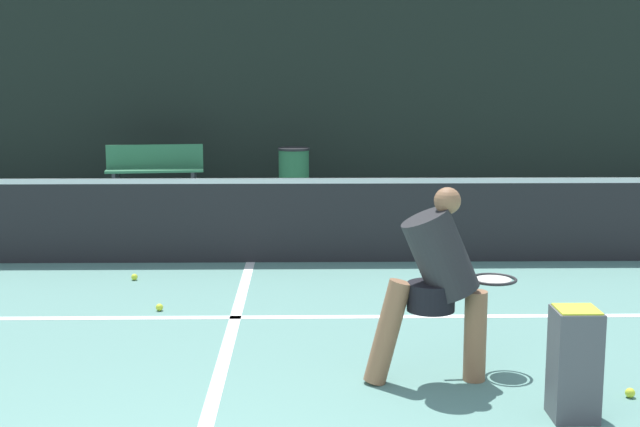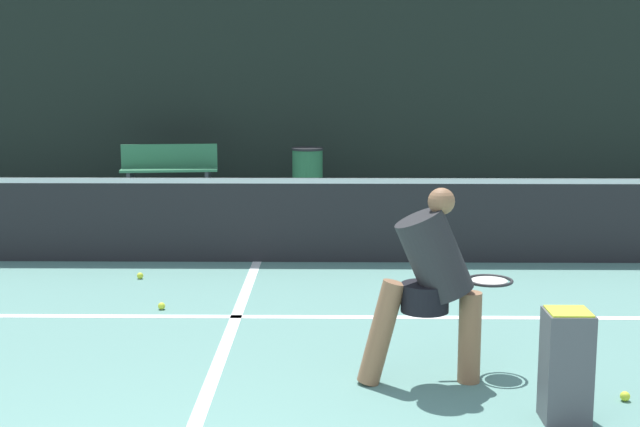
# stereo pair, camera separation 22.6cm
# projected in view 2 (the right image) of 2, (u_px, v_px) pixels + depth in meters

# --- Properties ---
(court_service_line) EXTENTS (8.25, 0.10, 0.01)m
(court_service_line) POSITION_uv_depth(u_px,v_px,m) (236.00, 317.00, 7.82)
(court_service_line) COLOR white
(court_service_line) RESTS_ON ground
(court_center_mark) EXTENTS (0.10, 5.51, 0.01)m
(court_center_mark) POSITION_uv_depth(u_px,v_px,m) (229.00, 335.00, 7.29)
(court_center_mark) COLOR white
(court_center_mark) RESTS_ON ground
(net) EXTENTS (11.09, 0.09, 1.07)m
(net) POSITION_uv_depth(u_px,v_px,m) (257.00, 217.00, 9.93)
(net) COLOR slate
(net) RESTS_ON ground
(fence_back) EXTENTS (24.00, 0.06, 3.80)m
(fence_back) POSITION_uv_depth(u_px,v_px,m) (285.00, 81.00, 15.85)
(fence_back) COLOR black
(fence_back) RESTS_ON ground
(player_practicing) EXTENTS (1.14, 0.65, 1.38)m
(player_practicing) POSITION_uv_depth(u_px,v_px,m) (431.00, 280.00, 6.10)
(player_practicing) COLOR #8C6042
(player_practicing) RESTS_ON ground
(tennis_ball_scattered_0) EXTENTS (0.07, 0.07, 0.07)m
(tennis_ball_scattered_0) POSITION_uv_depth(u_px,v_px,m) (625.00, 396.00, 5.87)
(tennis_ball_scattered_0) COLOR #D1E033
(tennis_ball_scattered_0) RESTS_ON ground
(tennis_ball_scattered_4) EXTENTS (0.07, 0.07, 0.07)m
(tennis_ball_scattered_4) POSITION_uv_depth(u_px,v_px,m) (140.00, 276.00, 9.21)
(tennis_ball_scattered_4) COLOR #D1E033
(tennis_ball_scattered_4) RESTS_ON ground
(tennis_ball_scattered_7) EXTENTS (0.07, 0.07, 0.07)m
(tennis_ball_scattered_7) POSITION_uv_depth(u_px,v_px,m) (162.00, 306.00, 8.06)
(tennis_ball_scattered_7) COLOR #D1E033
(tennis_ball_scattered_7) RESTS_ON ground
(ball_hopper) EXTENTS (0.28, 0.28, 0.71)m
(ball_hopper) POSITION_uv_depth(u_px,v_px,m) (566.00, 363.00, 5.49)
(ball_hopper) COLOR #4C4C51
(ball_hopper) RESTS_ON ground
(courtside_bench) EXTENTS (1.64, 0.56, 0.86)m
(courtside_bench) POSITION_uv_depth(u_px,v_px,m) (169.00, 168.00, 15.00)
(courtside_bench) COLOR #33724C
(courtside_bench) RESTS_ON ground
(trash_bin) EXTENTS (0.54, 0.54, 0.80)m
(trash_bin) POSITION_uv_depth(u_px,v_px,m) (307.00, 171.00, 15.07)
(trash_bin) COLOR #28603D
(trash_bin) RESTS_ON ground
(parked_car) EXTENTS (1.72, 4.15, 1.47)m
(parked_car) POSITION_uv_depth(u_px,v_px,m) (503.00, 137.00, 19.49)
(parked_car) COLOR black
(parked_car) RESTS_ON ground
(building_far) EXTENTS (36.00, 2.40, 5.82)m
(building_far) POSITION_uv_depth(u_px,v_px,m) (308.00, 43.00, 31.11)
(building_far) COLOR #B2ADA3
(building_far) RESTS_ON ground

